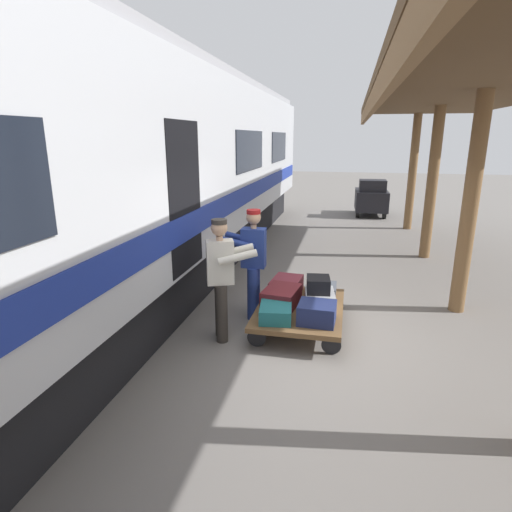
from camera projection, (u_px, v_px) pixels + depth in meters
The scene contains 13 objects.
ground_plane at pixel (321, 343), 5.82m from camera, with size 60.00×60.00×0.00m, color slate.
train_car at pixel (85, 187), 5.96m from camera, with size 3.02×21.92×4.00m.
luggage_cart at pixel (300, 310), 6.24m from camera, with size 1.25×1.79×0.33m.
suitcase_maroon_trunk at pixel (281, 297), 6.25m from camera, with size 0.47×0.64×0.27m, color maroon.
suitcase_slate_roller at pixel (322, 290), 6.61m from camera, with size 0.44×0.45×0.20m, color #4C515B.
suitcase_burgundy_valise at pixel (286, 286), 6.72m from camera, with size 0.43×0.62×0.25m, color maroon.
suitcase_navy_fabric at pixel (317, 313), 5.68m from camera, with size 0.49×0.45×0.27m, color navy.
suitcase_teal_softside at pixel (276, 312), 5.80m from camera, with size 0.43×0.58×0.20m, color #1E666B.
suitcase_gray_aluminum at pixel (320, 300), 6.14m from camera, with size 0.41×0.54×0.26m, color #9EA0A5.
suitcase_black_hardshell at pixel (318, 285), 6.07m from camera, with size 0.32×0.38×0.21m, color black.
porter_in_overalls at pixel (252, 260), 6.46m from camera, with size 0.67×0.43×1.70m.
porter_by_door at pixel (222, 276), 5.73m from camera, with size 0.74×0.59×1.70m.
baggage_tug at pixel (371, 198), 15.13m from camera, with size 1.14×1.72×1.30m.
Camera 1 is at (-0.25, 5.35, 2.74)m, focal length 29.68 mm.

